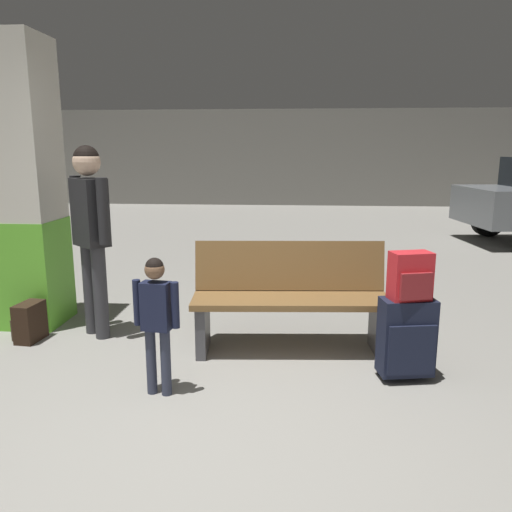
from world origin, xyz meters
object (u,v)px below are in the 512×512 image
Objects in this scene: bench at (290,298)px; child at (156,312)px; adult at (91,221)px; backpack_bright at (411,277)px; structural_pillar at (24,187)px; backpack_dark_floor at (29,322)px; suitcase at (407,337)px.

child is (-0.88, -0.88, 0.14)m from bench.
child is at bearing -51.29° from adult.
child is (-1.72, -0.36, -0.18)m from backpack_bright.
structural_pillar reaches higher than backpack_dark_floor.
structural_pillar is at bearing 168.97° from bench.
structural_pillar is 3.59m from suitcase.
suitcase is (3.30, -1.00, -0.98)m from structural_pillar.
backpack_bright is (0.84, -0.52, 0.33)m from bench.
suitcase is 1.78× the size of backpack_bright.
adult is at bearing 128.71° from child.
structural_pillar is 4.36× the size of suitcase.
backpack_bright reaches higher than suitcase.
structural_pillar is 2.76× the size of child.
bench is at bearing -0.15° from backpack_dark_floor.
structural_pillar reaches higher than backpack_bright.
structural_pillar is 3.49m from backpack_bright.
bench is 1.04m from backpack_bright.
child is 0.57× the size of adult.
structural_pillar is 2.65m from bench.
bench is 1.71× the size of child.
adult is at bearing 18.52° from backpack_dark_floor.
suitcase is 3.16m from backpack_dark_floor.
child is at bearing -32.48° from backpack_dark_floor.
child reaches higher than backpack_dark_floor.
backpack_dark_floor is at bearing -161.48° from adult.
child is 1.43m from adult.
backpack_dark_floor is at bearing 147.52° from child.
adult is at bearing -21.96° from structural_pillar.
bench reaches higher than suitcase.
structural_pillar is at bearing 112.33° from backpack_dark_floor.
backpack_dark_floor is at bearing -67.67° from structural_pillar.
backpack_dark_floor is (-0.54, -0.18, -0.87)m from adult.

